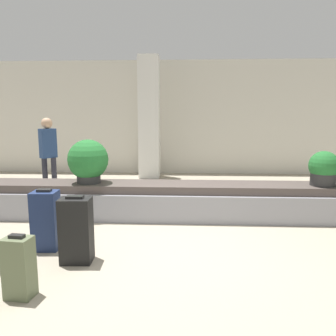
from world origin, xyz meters
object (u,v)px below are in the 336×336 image
object	(u,v)px
traveler_0	(48,149)
suitcase_1	(46,220)
suitcase_0	(76,230)
potted_plant_2	(324,169)
potted_plant_0	(88,161)
suitcase_3	(19,267)
pillar	(149,118)

from	to	relation	value
traveler_0	suitcase_1	bearing A→B (deg)	63.99
suitcase_0	suitcase_1	world-z (taller)	suitcase_0
suitcase_0	potted_plant_2	xyz separation A→B (m)	(3.38, 1.69, 0.46)
suitcase_1	potted_plant_2	distance (m)	4.12
potted_plant_2	traveler_0	world-z (taller)	traveler_0
potted_plant_0	traveler_0	world-z (taller)	traveler_0
suitcase_0	traveler_0	distance (m)	3.72
traveler_0	potted_plant_0	bearing A→B (deg)	82.24
suitcase_3	potted_plant_2	bearing A→B (deg)	40.05
pillar	suitcase_0	size ratio (longest dim) A/B	4.18
potted_plant_0	potted_plant_2	size ratio (longest dim) A/B	1.30
suitcase_1	potted_plant_0	size ratio (longest dim) A/B	1.07
suitcase_1	potted_plant_2	xyz separation A→B (m)	(3.87, 1.35, 0.46)
potted_plant_2	suitcase_3	bearing A→B (deg)	-146.18
suitcase_3	traveler_0	world-z (taller)	traveler_0
suitcase_1	pillar	bearing A→B (deg)	78.27
suitcase_0	suitcase_3	world-z (taller)	suitcase_0
suitcase_1	suitcase_0	bearing A→B (deg)	-37.60
traveler_0	potted_plant_2	bearing A→B (deg)	114.85
suitcase_0	traveler_0	world-z (taller)	traveler_0
pillar	traveler_0	world-z (taller)	pillar
pillar	potted_plant_0	size ratio (longest dim) A/B	4.51
suitcase_0	potted_plant_0	distance (m)	1.82
pillar	suitcase_0	bearing A→B (deg)	-92.81
suitcase_0	suitcase_3	bearing A→B (deg)	-113.12
pillar	traveler_0	bearing A→B (deg)	-133.09
potted_plant_0	suitcase_1	bearing A→B (deg)	-96.01
suitcase_1	potted_plant_0	distance (m)	1.48
suitcase_0	potted_plant_0	bearing A→B (deg)	98.56
suitcase_0	potted_plant_0	xyz separation A→B (m)	(-0.35, 1.71, 0.55)
potted_plant_2	traveler_0	bearing A→B (deg)	162.58
suitcase_0	traveler_0	bearing A→B (deg)	113.95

